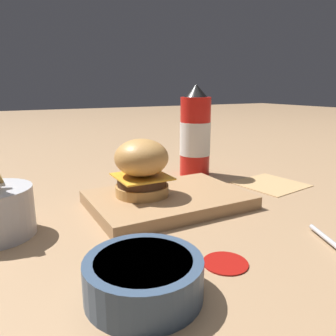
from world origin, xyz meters
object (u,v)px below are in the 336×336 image
object	(u,v)px
serving_board	(168,200)
burger	(142,167)
ketchup_bottle	(195,135)
side_bowl	(144,277)

from	to	relation	value
serving_board	burger	bearing A→B (deg)	157.15
ketchup_bottle	side_bowl	bearing A→B (deg)	-128.90
burger	ketchup_bottle	size ratio (longest dim) A/B	0.46
serving_board	burger	world-z (taller)	burger
serving_board	side_bowl	size ratio (longest dim) A/B	2.24
ketchup_bottle	side_bowl	world-z (taller)	ketchup_bottle
serving_board	ketchup_bottle	xyz separation A→B (m)	(0.17, 0.16, 0.09)
burger	ketchup_bottle	world-z (taller)	ketchup_bottle
ketchup_bottle	serving_board	bearing A→B (deg)	-135.14
burger	ketchup_bottle	bearing A→B (deg)	34.78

